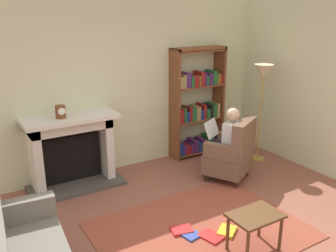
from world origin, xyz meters
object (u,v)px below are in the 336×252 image
seated_reader (225,140)px  floor_lamp (263,80)px  mantel_clock (60,112)px  side_table (255,220)px  fireplace (71,148)px  bookshelf (197,105)px  armchair_reading (232,154)px

seated_reader → floor_lamp: bearing=167.0°
mantel_clock → side_table: size_ratio=0.32×
fireplace → floor_lamp: (3.05, -0.73, 0.83)m
fireplace → side_table: bearing=-66.1°
seated_reader → side_table: (-0.91, -1.61, -0.24)m
fireplace → mantel_clock: bearing=-143.7°
bookshelf → seated_reader: (-0.21, -1.04, -0.29)m
mantel_clock → armchair_reading: (2.26, -1.01, -0.75)m
side_table → floor_lamp: bearing=44.8°
bookshelf → side_table: size_ratio=3.41×
mantel_clock → seated_reader: mantel_clock is taller
mantel_clock → bookshelf: size_ratio=0.09×
mantel_clock → bookshelf: 2.44m
mantel_clock → fireplace: bearing=36.3°
armchair_reading → bookshelf: bearing=-126.4°
armchair_reading → seated_reader: size_ratio=0.85×
armchair_reading → side_table: size_ratio=1.73×
armchair_reading → floor_lamp: 1.40m
side_table → seated_reader: bearing=60.4°
seated_reader → fireplace: bearing=-54.5°
bookshelf → armchair_reading: (-0.16, -1.15, -0.49)m
fireplace → floor_lamp: floor_lamp is taller
armchair_reading → seated_reader: (-0.06, 0.10, 0.20)m
bookshelf → seated_reader: size_ratio=1.68×
fireplace → bookshelf: (2.28, 0.04, 0.34)m
mantel_clock → side_table: 2.93m
bookshelf → armchair_reading: bearing=-97.8°
fireplace → side_table: size_ratio=2.42×
fireplace → mantel_clock: size_ratio=7.60×
seated_reader → side_table: size_ratio=2.04×
seated_reader → bookshelf: bearing=-130.1°
fireplace → seated_reader: bearing=-25.9°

